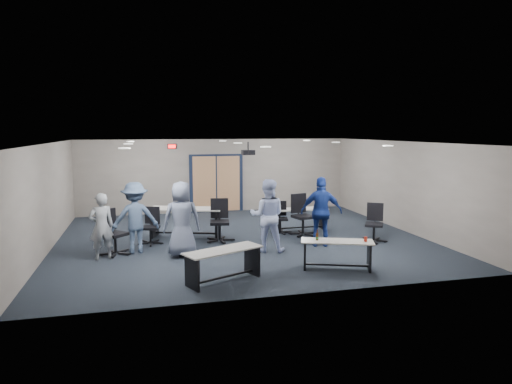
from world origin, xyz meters
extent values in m
plane|color=black|center=(0.00, 0.00, 0.00)|extent=(10.00, 10.00, 0.00)
cube|color=gray|center=(0.00, 4.50, 1.35)|extent=(10.00, 0.04, 2.70)
cube|color=gray|center=(0.00, -4.50, 1.35)|extent=(10.00, 0.04, 2.70)
cube|color=gray|center=(-5.00, 0.00, 1.35)|extent=(0.04, 9.00, 2.70)
cube|color=gray|center=(5.00, 0.00, 1.35)|extent=(0.04, 9.00, 2.70)
cube|color=white|center=(0.00, 0.00, 2.70)|extent=(10.00, 9.00, 0.04)
cube|color=black|center=(0.00, 4.47, 1.05)|extent=(2.00, 0.06, 2.20)
cube|color=#A9744D|center=(-0.45, 4.45, 1.05)|extent=(0.85, 0.04, 2.05)
cube|color=#A9744D|center=(0.45, 4.45, 1.05)|extent=(0.85, 0.04, 2.05)
cube|color=black|center=(-1.60, 4.45, 2.45)|extent=(0.32, 0.05, 0.18)
cube|color=#FF0C0C|center=(-1.60, 4.42, 2.45)|extent=(0.26, 0.02, 0.12)
cylinder|color=black|center=(0.30, 0.50, 2.58)|extent=(0.04, 0.04, 0.24)
cube|color=black|center=(0.30, 0.50, 2.40)|extent=(0.35, 0.30, 0.14)
cylinder|color=black|center=(0.30, 0.35, 2.40)|extent=(0.08, 0.03, 0.08)
cube|color=beige|center=(-1.13, -3.45, 0.65)|extent=(1.72, 1.17, 0.03)
cube|color=black|center=(-1.79, -3.75, 0.32)|extent=(0.25, 0.47, 0.64)
cube|color=black|center=(-0.47, -3.15, 0.32)|extent=(0.25, 0.47, 0.64)
cube|color=black|center=(-1.13, -3.45, 0.09)|extent=(1.35, 0.64, 0.04)
cube|color=beige|center=(1.43, -3.23, 0.62)|extent=(1.65, 1.04, 0.03)
cube|color=black|center=(0.78, -2.98, 0.31)|extent=(0.21, 0.46, 0.61)
cube|color=black|center=(2.08, -3.47, 0.31)|extent=(0.21, 0.46, 0.61)
cube|color=black|center=(1.43, -3.23, 0.09)|extent=(1.32, 0.53, 0.03)
cylinder|color=#B42618|center=(2.00, -3.44, 0.69)|extent=(0.07, 0.07, 0.10)
cube|color=beige|center=(-1.50, 0.63, 0.82)|extent=(2.18, 1.32, 0.03)
cube|color=black|center=(-2.37, 0.92, 0.40)|extent=(0.26, 0.62, 0.80)
cube|color=black|center=(-0.63, 0.33, 0.40)|extent=(0.26, 0.62, 0.80)
cube|color=black|center=(-1.50, 0.63, 0.11)|extent=(1.76, 0.64, 0.05)
cube|color=beige|center=(1.96, 0.65, 0.66)|extent=(1.67, 0.58, 0.03)
cube|color=black|center=(1.22, 0.64, 0.32)|extent=(0.05, 0.51, 0.65)
cube|color=black|center=(2.70, 0.66, 0.32)|extent=(0.05, 0.51, 0.65)
cube|color=black|center=(1.96, 0.65, 0.09)|extent=(1.48, 0.07, 0.04)
imported|color=#959BA3|center=(-3.63, -1.16, 0.79)|extent=(0.66, 0.52, 1.59)
imported|color=slate|center=(-1.78, -1.37, 0.92)|extent=(0.91, 0.60, 1.83)
imported|color=#C0CFFF|center=(0.35, -1.42, 0.92)|extent=(1.06, 0.93, 1.83)
imported|color=navy|center=(1.86, -1.25, 0.92)|extent=(1.15, 0.72, 1.83)
imported|color=#435879|center=(-2.87, -0.74, 0.88)|extent=(1.20, 0.75, 1.77)
camera|label=1|loc=(-2.65, -12.24, 3.05)|focal=32.00mm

